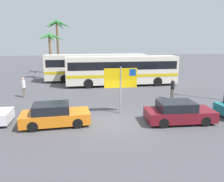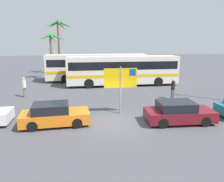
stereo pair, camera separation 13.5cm
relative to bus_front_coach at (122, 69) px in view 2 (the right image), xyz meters
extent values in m
plane|color=#4C4C51|center=(-2.50, -11.45, -1.78)|extent=(120.00, 120.00, 0.00)
cube|color=silver|center=(0.00, 0.00, -0.06)|extent=(11.97, 2.46, 2.90)
cube|color=black|center=(0.00, 0.00, 0.49)|extent=(11.49, 2.49, 0.84)
cube|color=gold|center=(0.00, 0.00, -0.57)|extent=(11.85, 2.49, 0.32)
cylinder|color=black|center=(3.71, 1.11, -1.28)|extent=(1.00, 0.28, 1.00)
cylinder|color=black|center=(3.71, -1.11, -1.28)|extent=(1.00, 0.28, 1.00)
cylinder|color=black|center=(-3.71, 1.11, -1.28)|extent=(1.00, 0.28, 1.00)
cylinder|color=black|center=(-3.71, -1.11, -1.28)|extent=(1.00, 0.28, 1.00)
cube|color=silver|center=(-2.55, 3.23, -0.06)|extent=(11.97, 2.46, 2.90)
cube|color=black|center=(-2.55, 3.23, 0.49)|extent=(11.49, 2.49, 0.84)
cube|color=gold|center=(-2.55, 3.23, -0.57)|extent=(11.85, 2.49, 0.32)
cylinder|color=black|center=(1.16, 4.34, -1.28)|extent=(1.00, 0.28, 1.00)
cylinder|color=black|center=(1.16, 2.13, -1.28)|extent=(1.00, 0.28, 1.00)
cylinder|color=black|center=(-6.26, 4.34, -1.28)|extent=(1.00, 0.28, 1.00)
cylinder|color=black|center=(-6.26, 2.13, -1.28)|extent=(1.00, 0.28, 1.00)
cylinder|color=gray|center=(-1.94, -9.59, -0.18)|extent=(0.11, 0.11, 3.20)
cube|color=yellow|center=(-1.94, -9.59, 0.67)|extent=(2.20, 0.12, 1.30)
cube|color=#1447A8|center=(-1.14, -9.62, 1.04)|extent=(0.44, 0.08, 0.44)
cube|color=orange|center=(-6.11, -11.20, -1.30)|extent=(4.03, 1.93, 0.64)
cube|color=black|center=(-6.34, -11.21, -0.72)|extent=(2.14, 1.68, 0.52)
cylinder|color=black|center=(-4.94, -10.35, -1.48)|extent=(0.61, 0.20, 0.60)
cylinder|color=black|center=(-4.84, -11.90, -1.48)|extent=(0.61, 0.20, 0.60)
cylinder|color=black|center=(-7.37, -10.50, -1.48)|extent=(0.61, 0.20, 0.60)
cylinder|color=black|center=(-7.27, -12.05, -1.48)|extent=(0.61, 0.20, 0.60)
cylinder|color=black|center=(5.03, -10.59, -1.48)|extent=(0.61, 0.18, 0.60)
cylinder|color=black|center=(-9.56, -9.72, -1.48)|extent=(0.60, 0.16, 0.60)
cube|color=maroon|center=(1.31, -11.81, -1.30)|extent=(4.14, 1.96, 0.64)
cube|color=black|center=(1.06, -11.80, -0.72)|extent=(2.18, 1.74, 0.52)
cylinder|color=black|center=(2.60, -11.04, -1.48)|extent=(0.61, 0.18, 0.60)
cylinder|color=black|center=(2.53, -12.69, -1.48)|extent=(0.61, 0.18, 0.60)
cylinder|color=black|center=(0.08, -10.94, -1.48)|extent=(0.61, 0.18, 0.60)
cylinder|color=black|center=(0.01, -12.59, -1.48)|extent=(0.61, 0.18, 0.60)
cylinder|color=#706656|center=(3.06, -6.36, -1.37)|extent=(0.13, 0.13, 0.84)
cylinder|color=#706656|center=(3.21, -6.46, -1.37)|extent=(0.13, 0.13, 0.84)
cylinder|color=black|center=(3.14, -6.41, -0.62)|extent=(0.32, 0.32, 0.66)
sphere|color=tan|center=(3.14, -6.41, -0.17)|extent=(0.23, 0.23, 0.23)
cylinder|color=#706656|center=(-9.46, -4.11, -1.36)|extent=(0.13, 0.13, 0.85)
cylinder|color=#706656|center=(-9.41, -3.94, -1.36)|extent=(0.13, 0.13, 0.85)
cylinder|color=silver|center=(-9.43, -4.02, -0.60)|extent=(0.32, 0.32, 0.67)
sphere|color=tan|center=(-9.43, -4.02, -0.15)|extent=(0.23, 0.23, 0.23)
cylinder|color=brown|center=(-8.01, 4.98, 0.87)|extent=(0.32, 0.32, 5.31)
cone|color=#2D7533|center=(-7.14, 4.91, 3.39)|extent=(1.92, 0.58, 1.07)
cone|color=#2D7533|center=(-7.82, 5.81, 3.34)|extent=(0.83, 1.92, 1.16)
cone|color=#2D7533|center=(-8.69, 5.55, 3.46)|extent=(1.75, 1.56, 0.94)
cone|color=#2D7533|center=(-8.63, 4.37, 3.41)|extent=(1.66, 1.64, 1.05)
cone|color=#2D7533|center=(-7.62, 4.27, 3.27)|extent=(1.25, 1.82, 1.29)
cylinder|color=brown|center=(-7.41, 9.29, 1.80)|extent=(0.32, 0.32, 7.18)
cone|color=#2D7533|center=(-6.44, 9.10, 5.14)|extent=(2.21, 0.85, 1.31)
cone|color=#2D7533|center=(-6.96, 10.12, 5.04)|extent=(1.39, 2.06, 1.48)
cone|color=#2D7533|center=(-8.10, 10.01, 5.15)|extent=(1.82, 1.87, 1.29)
cone|color=#2D7533|center=(-8.23, 8.73, 5.15)|extent=(2.04, 1.59, 1.29)
cone|color=#2D7533|center=(-7.13, 8.30, 5.25)|extent=(1.02, 2.24, 1.11)
camera|label=1|loc=(-4.72, -24.28, 3.20)|focal=36.62mm
camera|label=2|loc=(-4.59, -24.30, 3.20)|focal=36.62mm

